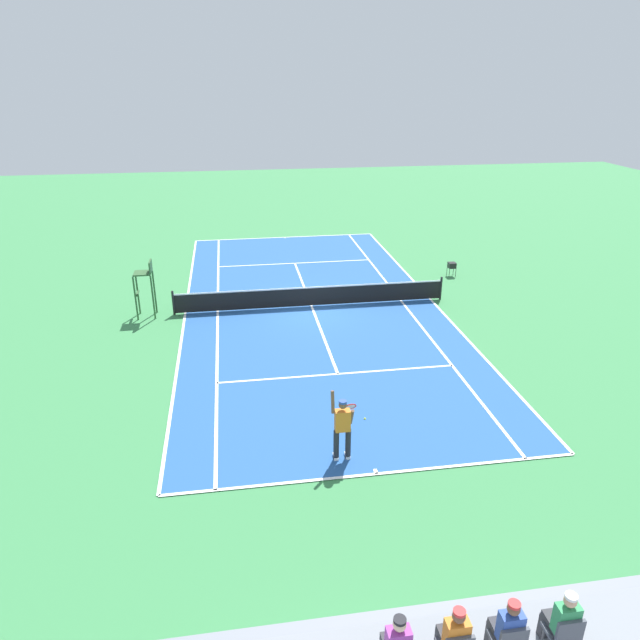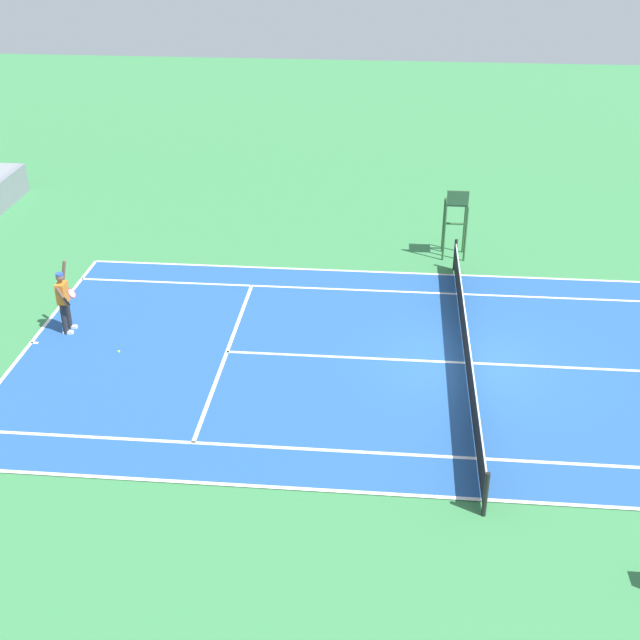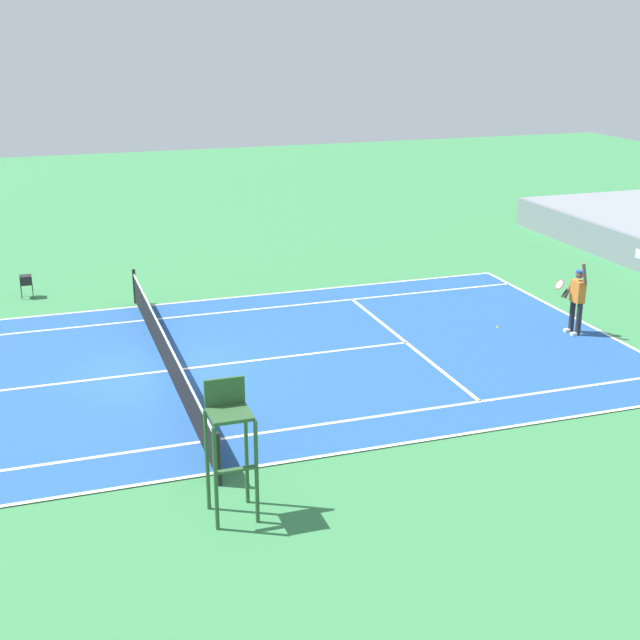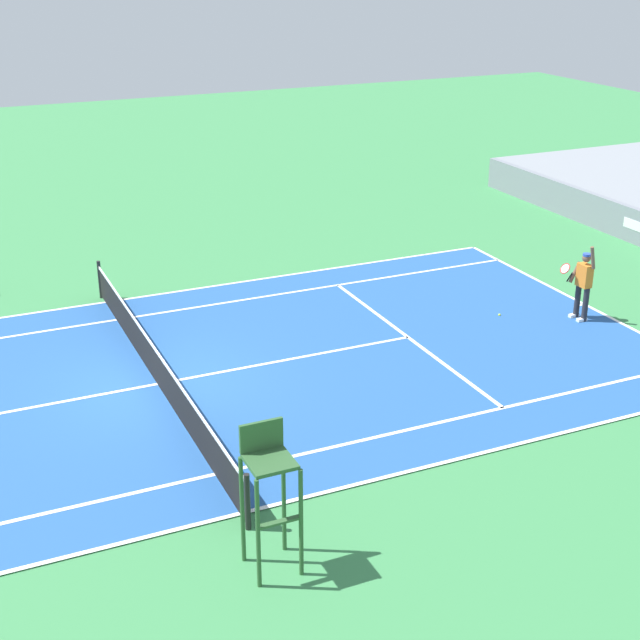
% 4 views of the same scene
% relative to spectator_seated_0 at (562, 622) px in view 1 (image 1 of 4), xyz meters
% --- Properties ---
extents(ground_plane, '(80.00, 80.00, 0.00)m').
position_rel_spectator_seated_0_xyz_m(ground_plane, '(1.34, -18.03, -1.76)').
color(ground_plane, '#387F47').
extents(court, '(11.08, 23.88, 0.03)m').
position_rel_spectator_seated_0_xyz_m(court, '(1.34, -18.03, -1.75)').
color(court, '#235193').
rests_on(court, ground).
extents(net, '(11.98, 0.10, 1.07)m').
position_rel_spectator_seated_0_xyz_m(net, '(1.34, -18.03, -1.24)').
color(net, black).
rests_on(net, ground).
extents(barrier_wall, '(24.20, 0.25, 1.15)m').
position_rel_spectator_seated_0_xyz_m(barrier_wall, '(1.34, -1.04, -1.18)').
color(barrier_wall, gray).
rests_on(barrier_wall, ground).
extents(spectator_seated_0, '(0.44, 0.60, 1.27)m').
position_rel_spectator_seated_0_xyz_m(spectator_seated_0, '(0.00, 0.00, 0.00)').
color(spectator_seated_0, '#474C56').
rests_on(spectator_seated_0, bleacher_platform).
extents(spectator_seated_1, '(0.44, 0.60, 1.27)m').
position_rel_spectator_seated_0_xyz_m(spectator_seated_1, '(0.90, 0.00, 0.00)').
color(spectator_seated_1, '#474C56').
rests_on(spectator_seated_1, bleacher_platform).
extents(spectator_seated_2, '(0.44, 0.60, 1.27)m').
position_rel_spectator_seated_0_xyz_m(spectator_seated_2, '(1.75, 0.00, 0.00)').
color(spectator_seated_2, '#474C56').
rests_on(spectator_seated_2, bleacher_platform).
extents(tennis_player, '(0.76, 0.62, 2.08)m').
position_rel_spectator_seated_0_xyz_m(tennis_player, '(2.09, -6.93, -0.77)').
color(tennis_player, '#232328').
rests_on(tennis_player, ground).
extents(tennis_ball, '(0.07, 0.07, 0.07)m').
position_rel_spectator_seated_0_xyz_m(tennis_ball, '(1.06, -8.71, -1.73)').
color(tennis_ball, '#D1E533').
rests_on(tennis_ball, ground).
extents(umpire_chair, '(0.77, 0.77, 2.44)m').
position_rel_spectator_seated_0_xyz_m(umpire_chair, '(8.32, -18.03, -0.20)').
color(umpire_chair, '#2D562D').
rests_on(umpire_chair, ground).
extents(ball_hopper, '(0.36, 0.36, 0.70)m').
position_rel_spectator_seated_0_xyz_m(ball_hopper, '(-6.31, -21.15, -1.19)').
color(ball_hopper, black).
rests_on(ball_hopper, ground).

